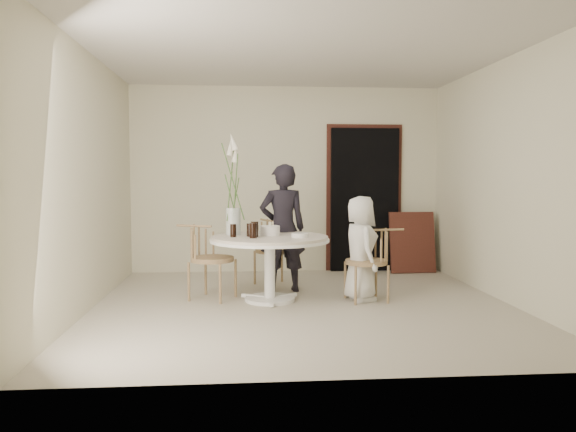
{
  "coord_description": "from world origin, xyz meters",
  "views": [
    {
      "loc": [
        -0.67,
        -5.96,
        1.39
      ],
      "look_at": [
        -0.14,
        0.3,
        0.95
      ],
      "focal_mm": 35.0,
      "sensor_mm": 36.0,
      "label": 1
    }
  ],
  "objects": [
    {
      "name": "doorway",
      "position": [
        1.15,
        2.19,
        1.05
      ],
      "size": [
        1.0,
        0.1,
        2.1
      ],
      "primitive_type": "cube",
      "color": "black",
      "rests_on": "ground"
    },
    {
      "name": "cola_tumbler_b",
      "position": [
        -0.54,
        0.07,
        0.81
      ],
      "size": [
        0.09,
        0.09,
        0.16
      ],
      "primitive_type": "cylinder",
      "rotation": [
        0.0,
        0.0,
        -0.29
      ],
      "color": "black",
      "rests_on": "table"
    },
    {
      "name": "cola_tumbler_a",
      "position": [
        -0.52,
        0.18,
        0.82
      ],
      "size": [
        0.11,
        0.11,
        0.17
      ],
      "primitive_type": "cylinder",
      "rotation": [
        0.0,
        0.0,
        0.44
      ],
      "color": "black",
      "rests_on": "table"
    },
    {
      "name": "plate_stack",
      "position": [
        -0.03,
        0.11,
        0.75
      ],
      "size": [
        0.2,
        0.2,
        0.05
      ],
      "primitive_type": "cylinder",
      "rotation": [
        0.0,
        0.0,
        -0.1
      ],
      "color": "white",
      "rests_on": "table"
    },
    {
      "name": "chair_left",
      "position": [
        -1.1,
        0.45,
        0.55
      ],
      "size": [
        0.62,
        0.6,
        0.85
      ],
      "rotation": [
        0.0,
        0.0,
        1.14
      ],
      "color": "#9D8755",
      "rests_on": "ground"
    },
    {
      "name": "chair_right",
      "position": [
        0.84,
        0.18,
        0.53
      ],
      "size": [
        0.52,
        0.49,
        0.82
      ],
      "rotation": [
        0.0,
        0.0,
        -1.45
      ],
      "color": "#9D8755",
      "rests_on": "ground"
    },
    {
      "name": "boy",
      "position": [
        0.67,
        0.19,
        0.59
      ],
      "size": [
        0.45,
        0.62,
        1.18
      ],
      "primitive_type": "imported",
      "rotation": [
        0.0,
        0.0,
        1.71
      ],
      "color": "white",
      "rests_on": "ground"
    },
    {
      "name": "girl",
      "position": [
        -0.17,
        0.77,
        0.77
      ],
      "size": [
        0.6,
        0.43,
        1.54
      ],
      "primitive_type": "imported",
      "rotation": [
        0.0,
        0.0,
        3.26
      ],
      "color": "black",
      "rests_on": "ground"
    },
    {
      "name": "birthday_cake",
      "position": [
        -0.34,
        0.35,
        0.78
      ],
      "size": [
        0.22,
        0.22,
        0.16
      ],
      "rotation": [
        0.0,
        0.0,
        -0.14
      ],
      "color": "white",
      "rests_on": "table"
    },
    {
      "name": "chair_far",
      "position": [
        -0.29,
        1.24,
        0.54
      ],
      "size": [
        0.57,
        0.6,
        0.84
      ],
      "rotation": [
        0.0,
        0.0,
        0.35
      ],
      "color": "#9D8755",
      "rests_on": "ground"
    },
    {
      "name": "flower_vase",
      "position": [
        -0.76,
        0.43,
        1.14
      ],
      "size": [
        0.17,
        0.17,
        1.16
      ],
      "rotation": [
        0.0,
        0.0,
        0.26
      ],
      "color": "silver",
      "rests_on": "table"
    },
    {
      "name": "cola_tumbler_c",
      "position": [
        -0.75,
        0.2,
        0.8
      ],
      "size": [
        0.08,
        0.08,
        0.14
      ],
      "primitive_type": "cylinder",
      "rotation": [
        0.0,
        0.0,
        -0.31
      ],
      "color": "black",
      "rests_on": "table"
    },
    {
      "name": "door_trim",
      "position": [
        1.15,
        2.23,
        1.11
      ],
      "size": [
        1.12,
        0.03,
        2.22
      ],
      "primitive_type": "cube",
      "color": "#53221C",
      "rests_on": "ground"
    },
    {
      "name": "room_shell",
      "position": [
        0.0,
        0.0,
        1.62
      ],
      "size": [
        4.5,
        4.5,
        4.5
      ],
      "color": "beige",
      "rests_on": "ground"
    },
    {
      "name": "picture_frame",
      "position": [
        1.81,
        1.95,
        0.44
      ],
      "size": [
        0.67,
        0.22,
        0.88
      ],
      "primitive_type": "cube",
      "rotation": [
        -0.17,
        0.0,
        0.03
      ],
      "color": "#53221C",
      "rests_on": "ground"
    },
    {
      "name": "table",
      "position": [
        -0.35,
        0.25,
        0.62
      ],
      "size": [
        1.33,
        1.33,
        0.73
      ],
      "color": "white",
      "rests_on": "ground"
    },
    {
      "name": "ground",
      "position": [
        0.0,
        0.0,
        0.0
      ],
      "size": [
        4.5,
        4.5,
        0.0
      ],
      "primitive_type": "plane",
      "color": "#B8B29D",
      "rests_on": "ground"
    },
    {
      "name": "cola_tumbler_d",
      "position": [
        -0.57,
        0.24,
        0.8
      ],
      "size": [
        0.09,
        0.09,
        0.15
      ],
      "primitive_type": "cylinder",
      "rotation": [
        0.0,
        0.0,
        -0.41
      ],
      "color": "black",
      "rests_on": "table"
    }
  ]
}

